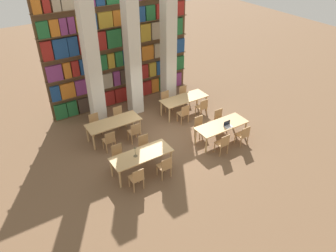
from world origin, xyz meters
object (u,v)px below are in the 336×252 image
chair_4 (223,143)px  reading_table_2 (114,124)px  chair_7 (220,119)px  reading_table_3 (184,100)px  pillar_left (91,57)px  chair_13 (166,100)px  chair_14 (202,107)px  chair_0 (137,178)px  chair_15 (184,95)px  chair_5 (200,126)px  chair_8 (109,140)px  pillar_right (168,41)px  chair_9 (95,123)px  chair_12 (184,113)px  reading_table_1 (222,126)px  desk_lamp_0 (135,150)px  chair_6 (243,135)px  chair_10 (134,132)px  reading_table_0 (142,156)px  chair_1 (118,155)px  laptop (228,125)px  chair_11 (119,116)px  pillar_center (132,49)px  chair_3 (145,146)px

chair_4 → reading_table_2: size_ratio=0.41×
chair_7 → reading_table_3: (-0.52, 1.90, 0.20)m
pillar_left → chair_13: pillar_left is taller
chair_14 → pillar_left: bearing=153.4°
pillar_left → chair_0: pillar_left is taller
chair_0 → chair_15: bearing=40.5°
chair_5 → chair_8: same height
pillar_right → chair_14: (0.49, -2.05, -2.52)m
chair_0 → reading_table_2: bearing=78.8°
chair_9 → chair_12: same height
reading_table_1 → reading_table_3: same height
desk_lamp_0 → chair_6: bearing=-9.9°
chair_8 → chair_10: size_ratio=1.00×
reading_table_0 → chair_5: (3.07, 0.67, -0.20)m
chair_1 → chair_10: same height
pillar_left → chair_14: (4.09, -2.05, -2.52)m
chair_7 → laptop: laptop is taller
chair_9 → chair_11: 1.08m
chair_6 → chair_8: 5.20m
chair_5 → chair_13: bearing=-90.4°
reading_table_2 → chair_10: chair_10 is taller
pillar_center → chair_13: size_ratio=6.74×
pillar_right → reading_table_3: (-0.01, -1.35, -2.32)m
chair_3 → chair_15: size_ratio=1.00×
chair_8 → reading_table_3: size_ratio=0.41×
chair_4 → chair_14: size_ratio=1.00×
pillar_right → reading_table_0: size_ratio=2.75×
chair_14 → reading_table_1: bearing=-105.0°
chair_12 → chair_4: bearing=-90.4°
chair_14 → chair_15: same height
chair_8 → chair_1: bearing=-95.8°
chair_6 → pillar_center: bearing=116.4°
reading_table_1 → chair_11: (-2.96, 3.19, -0.20)m
chair_8 → chair_13: bearing=23.3°
chair_1 → chair_5: (3.63, -0.04, 0.00)m
chair_3 → chair_8: 1.43m
chair_3 → chair_13: 3.63m
chair_5 → chair_14: size_ratio=1.00×
reading_table_1 → chair_13: chair_13 is taller
pillar_right → chair_7: (0.51, -3.25, -2.52)m
chair_6 → desk_lamp_0: bearing=170.1°
reading_table_2 → chair_14: chair_14 is taller
chair_5 → chair_7: same height
chair_10 → chair_15: 3.79m
chair_4 → chair_6: (1.04, 0.00, 0.00)m
chair_1 → chair_9: size_ratio=1.00×
chair_13 → chair_15: bearing=-180.0°
reading_table_1 → laptop: size_ratio=6.82×
chair_15 → chair_5: bearing=68.6°
chair_1 → chair_13: same height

